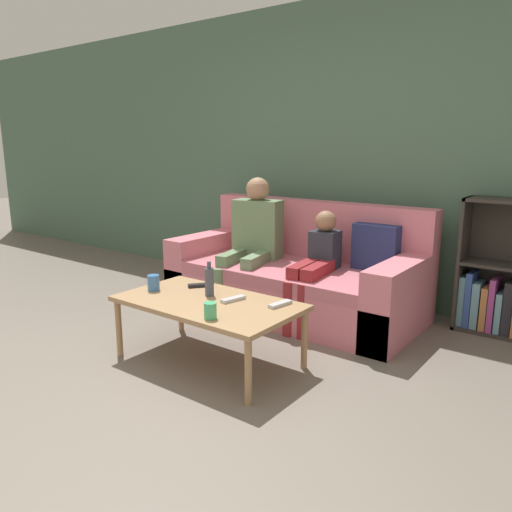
{
  "coord_description": "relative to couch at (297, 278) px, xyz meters",
  "views": [
    {
      "loc": [
        2.03,
        -1.48,
        1.38
      ],
      "look_at": [
        -0.06,
        1.3,
        0.59
      ],
      "focal_mm": 35.0,
      "sensor_mm": 36.0,
      "label": 1
    }
  ],
  "objects": [
    {
      "name": "coffee_table",
      "position": [
        0.09,
        -1.19,
        0.09
      ],
      "size": [
        1.16,
        0.65,
        0.41
      ],
      "color": "#A87F56",
      "rests_on": "ground_plane"
    },
    {
      "name": "couch",
      "position": [
        0.0,
        0.0,
        0.0
      ],
      "size": [
        2.06,
        0.94,
        0.9
      ],
      "color": "#D1707F",
      "rests_on": "ground_plane"
    },
    {
      "name": "cup_near",
      "position": [
        -0.35,
        -1.24,
        0.18
      ],
      "size": [
        0.08,
        0.08,
        0.11
      ],
      "color": "#3D70B2",
      "rests_on": "coffee_table"
    },
    {
      "name": "ground_plane",
      "position": [
        0.11,
        -1.92,
        -0.29
      ],
      "size": [
        22.0,
        22.0,
        0.0
      ],
      "primitive_type": "plane",
      "color": "#70665B"
    },
    {
      "name": "person_child",
      "position": [
        0.27,
        -0.17,
        0.21
      ],
      "size": [
        0.27,
        0.66,
        0.87
      ],
      "rotation": [
        0.0,
        0.0,
        0.11
      ],
      "color": "maroon",
      "rests_on": "ground_plane"
    },
    {
      "name": "person_adult",
      "position": [
        -0.38,
        -0.1,
        0.34
      ],
      "size": [
        0.48,
        0.7,
        1.1
      ],
      "rotation": [
        0.0,
        0.0,
        0.21
      ],
      "color": "#66845B",
      "rests_on": "ground_plane"
    },
    {
      "name": "tv_remote_2",
      "position": [
        -0.16,
        -0.99,
        0.14
      ],
      "size": [
        0.14,
        0.16,
        0.02
      ],
      "rotation": [
        0.0,
        0.0,
        -0.68
      ],
      "color": "black",
      "rests_on": "coffee_table"
    },
    {
      "name": "tv_remote_1",
      "position": [
        0.51,
        -1.0,
        0.14
      ],
      "size": [
        0.07,
        0.18,
        0.02
      ],
      "rotation": [
        0.0,
        0.0,
        -0.16
      ],
      "color": "#B7B7BC",
      "rests_on": "coffee_table"
    },
    {
      "name": "bottle",
      "position": [
        0.03,
        -1.11,
        0.22
      ],
      "size": [
        0.06,
        0.06,
        0.23
      ],
      "color": "#424756",
      "rests_on": "coffee_table"
    },
    {
      "name": "bookshelf",
      "position": [
        1.48,
        0.49,
        0.09
      ],
      "size": [
        0.67,
        0.28,
        1.0
      ],
      "color": "#332D28",
      "rests_on": "ground_plane"
    },
    {
      "name": "tv_remote_0",
      "position": [
        0.22,
        -1.1,
        0.14
      ],
      "size": [
        0.08,
        0.18,
        0.02
      ],
      "rotation": [
        0.0,
        0.0,
        -0.22
      ],
      "color": "#B7B7BC",
      "rests_on": "coffee_table"
    },
    {
      "name": "cup_far",
      "position": [
        0.33,
        -1.43,
        0.17
      ],
      "size": [
        0.07,
        0.07,
        0.09
      ],
      "color": "#4CB77A",
      "rests_on": "coffee_table"
    },
    {
      "name": "wall_back",
      "position": [
        0.11,
        0.65,
        1.01
      ],
      "size": [
        12.0,
        0.06,
        2.6
      ],
      "color": "#4C6B56",
      "rests_on": "ground_plane"
    }
  ]
}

